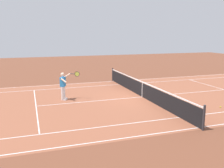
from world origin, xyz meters
TOP-DOWN VIEW (x-y plane):
  - ground_plane at (0.00, 0.00)m, footprint 60.00×60.00m
  - court_slab at (0.00, 0.00)m, footprint 24.20×11.40m
  - court_line_markings at (0.00, 0.00)m, footprint 23.85×11.05m
  - tennis_net at (0.00, 0.00)m, footprint 0.10×11.70m
  - tennis_player_near at (4.75, -0.89)m, footprint 1.19×0.75m
  - tennis_ball at (-3.00, 3.43)m, footprint 0.07×0.07m

SIDE VIEW (x-z plane):
  - ground_plane at x=0.00m, z-range 0.00..0.00m
  - court_slab at x=0.00m, z-range 0.00..0.00m
  - court_line_markings at x=0.00m, z-range 0.00..0.01m
  - tennis_ball at x=-3.00m, z-range 0.00..0.07m
  - tennis_net at x=0.00m, z-range -0.05..1.03m
  - tennis_player_near at x=4.75m, z-range 0.08..1.78m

